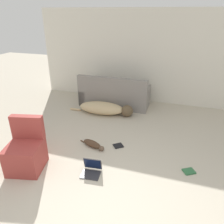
% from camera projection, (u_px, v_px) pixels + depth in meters
% --- Properties ---
extents(ground_plane, '(20.00, 20.00, 0.00)m').
position_uv_depth(ground_plane, '(92.00, 219.00, 2.84)').
color(ground_plane, '#BCB29E').
extents(wall_back, '(6.64, 0.06, 2.55)m').
position_uv_depth(wall_back, '(151.00, 58.00, 6.06)').
color(wall_back, silver).
rests_on(wall_back, ground_plane).
extents(couch, '(1.92, 0.83, 0.88)m').
position_uv_depth(couch, '(115.00, 96.00, 6.17)').
color(couch, gray).
rests_on(couch, ground_plane).
extents(dog, '(1.73, 0.55, 0.31)m').
position_uv_depth(dog, '(105.00, 108.00, 5.68)').
color(dog, tan).
rests_on(dog, ground_plane).
extents(cat, '(0.61, 0.30, 0.12)m').
position_uv_depth(cat, '(93.00, 144.00, 4.32)').
color(cat, '#473323').
rests_on(cat, ground_plane).
extents(laptop_open, '(0.34, 0.32, 0.24)m').
position_uv_depth(laptop_open, '(92.00, 168.00, 3.64)').
color(laptop_open, '#2D2D33').
rests_on(laptop_open, ground_plane).
extents(book_black, '(0.24, 0.23, 0.02)m').
position_uv_depth(book_black, '(118.00, 146.00, 4.36)').
color(book_black, black).
rests_on(book_black, ground_plane).
extents(book_green, '(0.24, 0.23, 0.02)m').
position_uv_depth(book_green, '(189.00, 171.00, 3.66)').
color(book_green, '#2D663D').
rests_on(book_green, ground_plane).
extents(side_chair, '(0.66, 0.68, 0.89)m').
position_uv_depth(side_chair, '(26.00, 152.00, 3.66)').
color(side_chair, '#993833').
rests_on(side_chair, ground_plane).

